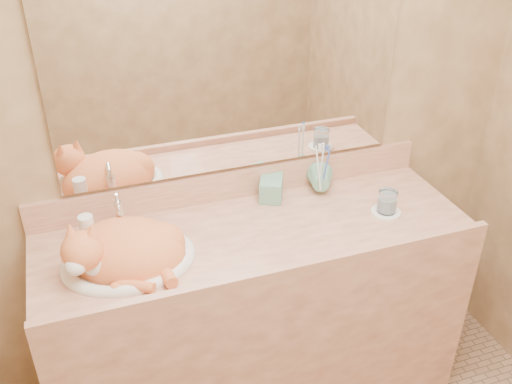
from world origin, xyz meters
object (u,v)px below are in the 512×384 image
object	(u,v)px
soap_dispenser	(270,184)
toothbrush_cup	(321,186)
vanity_counter	(257,318)
water_glass	(387,201)
cat	(122,249)
sink_basin	(127,245)

from	to	relation	value
soap_dispenser	toothbrush_cup	xyz separation A→B (m)	(0.21, -0.01, -0.05)
vanity_counter	toothbrush_cup	bearing A→B (deg)	24.32
toothbrush_cup	water_glass	distance (m)	0.27
cat	soap_dispenser	bearing A→B (deg)	38.57
vanity_counter	soap_dispenser	size ratio (longest dim) A/B	8.21
toothbrush_cup	soap_dispenser	bearing A→B (deg)	178.14
soap_dispenser	toothbrush_cup	world-z (taller)	soap_dispenser
sink_basin	cat	bearing A→B (deg)	-151.87
cat	sink_basin	bearing A→B (deg)	46.68
cat	toothbrush_cup	xyz separation A→B (m)	(0.81, 0.18, -0.01)
vanity_counter	sink_basin	size ratio (longest dim) A/B	3.59
vanity_counter	soap_dispenser	world-z (taller)	soap_dispenser
vanity_counter	toothbrush_cup	xyz separation A→B (m)	(0.32, 0.15, 0.48)
soap_dispenser	water_glass	size ratio (longest dim) A/B	2.25
water_glass	soap_dispenser	bearing A→B (deg)	153.80
sink_basin	toothbrush_cup	size ratio (longest dim) A/B	4.05
cat	toothbrush_cup	bearing A→B (deg)	33.76
vanity_counter	water_glass	world-z (taller)	water_glass
sink_basin	cat	size ratio (longest dim) A/B	1.13
cat	water_glass	xyz separation A→B (m)	(1.00, -0.02, -0.01)
sink_basin	water_glass	distance (m)	0.98
sink_basin	toothbrush_cup	bearing A→B (deg)	14.87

